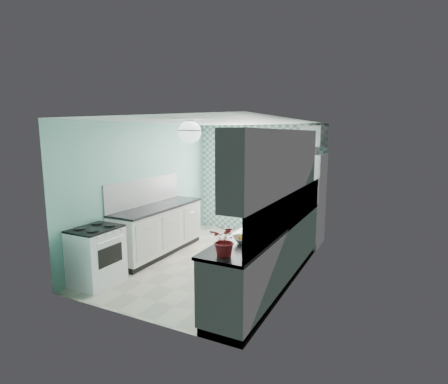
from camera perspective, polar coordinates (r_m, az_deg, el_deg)
The scene contains 26 objects.
floor at distance 6.47m, azimuth -1.41°, elevation -11.37°, with size 3.00×4.40×0.02m, color beige.
ceiling at distance 6.06m, azimuth -1.51°, elevation 11.53°, with size 3.00×4.40×0.02m, color white.
wall_back at distance 8.14m, azimuth 5.87°, elevation 2.03°, with size 3.00×0.02×2.50m, color #7BBEAE.
wall_front at distance 4.36m, azimuth -15.29°, elevation -4.66°, with size 3.00×0.02×2.50m, color #7BBEAE.
wall_left at distance 6.97m, azimuth -12.49°, elevation 0.63°, with size 0.02×4.40×2.50m, color #7BBEAE.
wall_right at distance 5.60m, azimuth 12.31°, elevation -1.46°, with size 0.02×4.40×2.50m, color #7BBEAE.
accent_wall at distance 8.12m, azimuth 5.81°, elevation 2.01°, with size 3.00×0.01×2.50m, color #609F9D.
window at distance 8.19m, azimuth 3.48°, elevation 4.22°, with size 1.04×0.05×1.44m.
backsplash_right at distance 5.24m, azimuth 10.97°, elevation -2.77°, with size 0.02×3.60×0.51m, color white.
backsplash_left at distance 6.91m, azimuth -12.72°, elevation 0.08°, with size 0.02×2.15×0.51m, color white.
upper_cabinets_right at distance 4.99m, azimuth 8.90°, elevation 4.88°, with size 0.33×3.20×0.90m, color silver.
upper_cabinet_fridge at distance 7.34m, azimuth 14.57°, elevation 8.82°, with size 0.40×0.74×0.40m, color silver.
ceiling_light at distance 5.36m, azimuth -5.58°, elevation 9.77°, with size 0.34×0.34×0.35m.
base_cabinets_right at distance 5.52m, azimuth 7.80°, elevation -10.09°, with size 0.60×3.60×0.90m, color white.
countertop_right at distance 5.39m, azimuth 7.76°, elevation -5.35°, with size 0.63×3.60×0.04m, color black.
base_cabinets_left at distance 6.89m, azimuth -10.63°, elevation -6.21°, with size 0.60×2.15×0.90m, color white.
countertop_left at distance 6.77m, azimuth -10.65°, elevation -2.40°, with size 0.63×2.15×0.04m, color black.
fridge at distance 7.48m, azimuth 12.71°, elevation -1.17°, with size 0.82×0.81×1.89m.
stove at distance 5.78m, azimuth -20.09°, elevation -9.61°, with size 0.58×0.72×0.87m.
sink at distance 6.20m, azimuth 10.56°, elevation -3.40°, with size 0.55×0.47×0.53m.
rug at distance 7.21m, azimuth 1.86°, elevation -9.01°, with size 0.79×1.12×0.02m, color maroon.
dish_towel at distance 6.73m, azimuth 8.72°, elevation -6.26°, with size 0.01×0.21×0.32m, color #50B094.
fruit_bowl at distance 4.43m, azimuth 3.53°, elevation -7.77°, with size 0.30×0.30×0.08m, color white.
potted_plant at distance 3.89m, azimuth 0.26°, elevation -7.90°, with size 0.33×0.29×0.37m, color red.
soap_bottle at distance 6.48m, azimuth 11.82°, elevation -1.85°, with size 0.09×0.09×0.20m, color #B2C5C9.
microwave at distance 7.36m, azimuth 13.01°, elevation 7.09°, with size 0.48×0.32×0.26m, color white.
Camera 1 is at (2.85, -5.34, 2.28)m, focal length 28.00 mm.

